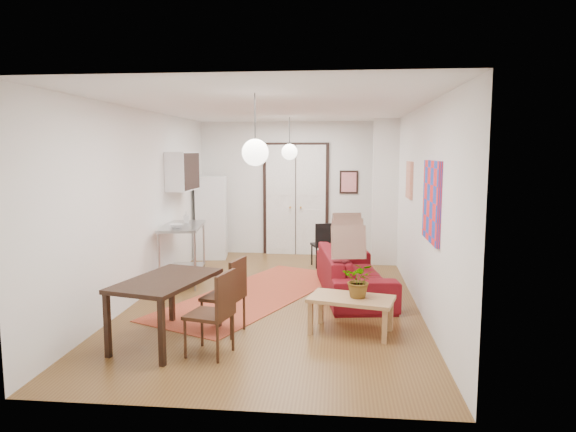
# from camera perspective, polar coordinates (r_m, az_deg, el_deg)

# --- Properties ---
(floor) EXTENTS (7.00, 7.00, 0.00)m
(floor) POSITION_cam_1_polar(r_m,az_deg,el_deg) (8.07, -1.21, -9.09)
(floor) COLOR brown
(floor) RESTS_ON ground
(ceiling) EXTENTS (4.20, 7.00, 0.02)m
(ceiling) POSITION_cam_1_polar(r_m,az_deg,el_deg) (7.77, -1.27, 11.91)
(ceiling) COLOR silver
(ceiling) RESTS_ON wall_back
(wall_back) EXTENTS (4.20, 0.02, 2.90)m
(wall_back) POSITION_cam_1_polar(r_m,az_deg,el_deg) (11.25, 0.89, 3.07)
(wall_back) COLOR white
(wall_back) RESTS_ON floor
(wall_front) EXTENTS (4.20, 0.02, 2.90)m
(wall_front) POSITION_cam_1_polar(r_m,az_deg,el_deg) (4.36, -6.75, -3.58)
(wall_front) COLOR white
(wall_front) RESTS_ON floor
(wall_left) EXTENTS (0.02, 7.00, 2.90)m
(wall_left) POSITION_cam_1_polar(r_m,az_deg,el_deg) (8.30, -15.79, 1.31)
(wall_left) COLOR white
(wall_left) RESTS_ON floor
(wall_right) EXTENTS (0.02, 7.00, 2.90)m
(wall_right) POSITION_cam_1_polar(r_m,az_deg,el_deg) (7.82, 14.23, 1.02)
(wall_right) COLOR white
(wall_right) RESTS_ON floor
(double_doors) EXTENTS (1.44, 0.06, 2.50)m
(double_doors) POSITION_cam_1_polar(r_m,az_deg,el_deg) (11.23, 0.87, 1.78)
(double_doors) COLOR white
(double_doors) RESTS_ON wall_back
(stub_partition) EXTENTS (0.50, 0.10, 2.90)m
(stub_partition) POSITION_cam_1_polar(r_m,az_deg,el_deg) (10.31, 10.76, 2.56)
(stub_partition) COLOR white
(stub_partition) RESTS_ON floor
(wall_cabinet) EXTENTS (0.35, 1.00, 0.70)m
(wall_cabinet) POSITION_cam_1_polar(r_m,az_deg,el_deg) (9.62, -11.62, 4.90)
(wall_cabinet) COLOR white
(wall_cabinet) RESTS_ON wall_left
(painting_popart) EXTENTS (0.05, 1.00, 1.00)m
(painting_popart) POSITION_cam_1_polar(r_m,az_deg,el_deg) (6.57, 15.68, 1.58)
(painting_popart) COLOR red
(painting_popart) RESTS_ON wall_right
(painting_abstract) EXTENTS (0.05, 0.50, 0.60)m
(painting_abstract) POSITION_cam_1_polar(r_m,az_deg,el_deg) (8.58, 13.35, 3.92)
(painting_abstract) COLOR beige
(painting_abstract) RESTS_ON wall_right
(poster_back) EXTENTS (0.40, 0.03, 0.50)m
(poster_back) POSITION_cam_1_polar(r_m,az_deg,el_deg) (11.18, 6.78, 3.76)
(poster_back) COLOR red
(poster_back) RESTS_ON wall_back
(print_left) EXTENTS (0.03, 0.44, 0.54)m
(print_left) POSITION_cam_1_polar(r_m,az_deg,el_deg) (10.14, -11.61, 5.29)
(print_left) COLOR #9C6541
(print_left) RESTS_ON wall_left
(pendant_back) EXTENTS (0.30, 0.30, 0.80)m
(pendant_back) POSITION_cam_1_polar(r_m,az_deg,el_deg) (9.73, 0.16, 7.14)
(pendant_back) COLOR white
(pendant_back) RESTS_ON ceiling
(pendant_front) EXTENTS (0.30, 0.30, 0.80)m
(pendant_front) POSITION_cam_1_polar(r_m,az_deg,el_deg) (5.76, -3.66, 7.07)
(pendant_front) COLOR white
(pendant_front) RESTS_ON ceiling
(kilim_rug) EXTENTS (2.92, 4.13, 0.01)m
(kilim_rug) POSITION_cam_1_polar(r_m,az_deg,el_deg) (8.27, -3.63, -8.66)
(kilim_rug) COLOR #B7442D
(kilim_rug) RESTS_ON floor
(sofa) EXTENTS (1.26, 2.50, 0.70)m
(sofa) POSITION_cam_1_polar(r_m,az_deg,el_deg) (8.26, 7.27, -6.25)
(sofa) COLOR maroon
(sofa) RESTS_ON floor
(coffee_table) EXTENTS (1.14, 0.81, 0.46)m
(coffee_table) POSITION_cam_1_polar(r_m,az_deg,el_deg) (6.53, 7.03, -9.45)
(coffee_table) COLOR #AC7B51
(coffee_table) RESTS_ON floor
(potted_plant) EXTENTS (0.48, 0.44, 0.45)m
(potted_plant) POSITION_cam_1_polar(r_m,az_deg,el_deg) (6.46, 7.97, -7.03)
(potted_plant) COLOR #39692F
(potted_plant) RESTS_ON coffee_table
(kitchen_counter) EXTENTS (0.83, 1.38, 1.00)m
(kitchen_counter) POSITION_cam_1_polar(r_m,az_deg,el_deg) (9.08, -11.62, -3.10)
(kitchen_counter) COLOR #A2A4A6
(kitchen_counter) RESTS_ON floor
(bowl) EXTENTS (0.28, 0.28, 0.06)m
(bowl) POSITION_cam_1_polar(r_m,az_deg,el_deg) (8.74, -12.26, -1.08)
(bowl) COLOR silver
(bowl) RESTS_ON kitchen_counter
(soap_bottle) EXTENTS (0.11, 0.11, 0.21)m
(soap_bottle) POSITION_cam_1_polar(r_m,az_deg,el_deg) (9.25, -11.23, -0.14)
(soap_bottle) COLOR teal
(soap_bottle) RESTS_ON kitchen_counter
(fridge) EXTENTS (0.69, 0.69, 1.74)m
(fridge) POSITION_cam_1_polar(r_m,az_deg,el_deg) (11.01, -8.49, -0.15)
(fridge) COLOR white
(fridge) RESTS_ON floor
(dining_table) EXTENTS (1.11, 1.54, 0.77)m
(dining_table) POSITION_cam_1_polar(r_m,az_deg,el_deg) (6.30, -13.35, -7.51)
(dining_table) COLOR black
(dining_table) RESTS_ON floor
(dining_chair_near) EXTENTS (0.55, 0.69, 0.95)m
(dining_chair_near) POSITION_cam_1_polar(r_m,az_deg,el_deg) (6.59, -7.05, -7.91)
(dining_chair_near) COLOR #3C2013
(dining_chair_near) RESTS_ON floor
(dining_chair_far) EXTENTS (0.55, 0.69, 0.95)m
(dining_chair_far) POSITION_cam_1_polar(r_m,az_deg,el_deg) (5.93, -8.55, -9.65)
(dining_chair_far) COLOR #3C2013
(dining_chair_far) RESTS_ON floor
(black_side_chair) EXTENTS (0.51, 0.52, 0.88)m
(black_side_chair) POSITION_cam_1_polar(r_m,az_deg,el_deg) (10.21, 3.88, -2.67)
(black_side_chair) COLOR black
(black_side_chair) RESTS_ON floor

